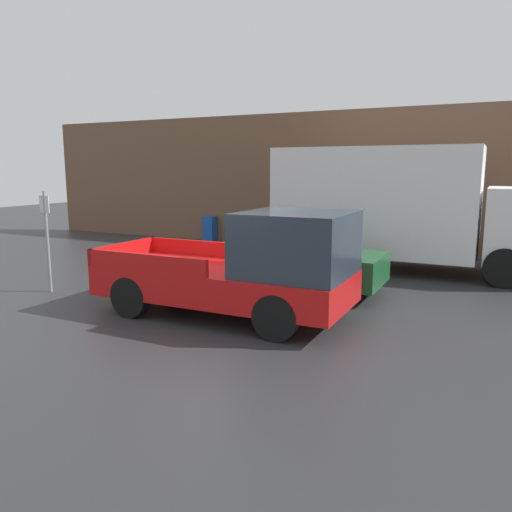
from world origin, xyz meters
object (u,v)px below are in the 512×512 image
pickup_truck (247,269)px  parking_sign (47,236)px  car (293,258)px  delivery_truck (395,206)px  newspaper_box (210,229)px

pickup_truck → parking_sign: bearing=-178.3°
car → parking_sign: parking_sign is taller
parking_sign → car: bearing=28.3°
pickup_truck → car: size_ratio=1.16×
pickup_truck → delivery_truck: bearing=75.2°
pickup_truck → newspaper_box: (-6.25, 8.88, -0.49)m
car → newspaper_box: bearing=134.4°
parking_sign → newspaper_box: 9.13m
pickup_truck → car: pickup_truck is taller
car → pickup_truck: bearing=-87.9°
newspaper_box → pickup_truck: bearing=-54.9°
newspaper_box → car: bearing=-45.6°
delivery_truck → newspaper_box: delivery_truck is taller
delivery_truck → car: bearing=-115.9°
car → delivery_truck: (1.72, 3.53, 1.08)m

